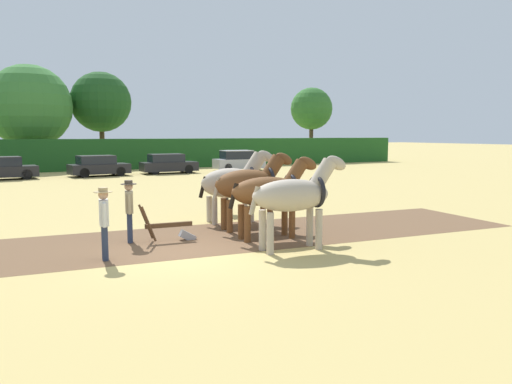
# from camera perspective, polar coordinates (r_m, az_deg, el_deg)

# --- Properties ---
(ground_plane) EXTENTS (240.00, 240.00, 0.00)m
(ground_plane) POSITION_cam_1_polar(r_m,az_deg,el_deg) (12.51, -8.26, -6.82)
(ground_plane) COLOR tan
(plowed_furrow_strip) EXTENTS (22.92, 5.67, 0.01)m
(plowed_furrow_strip) POSITION_cam_1_polar(r_m,az_deg,el_deg) (13.65, -13.29, -5.78)
(plowed_furrow_strip) COLOR brown
(plowed_furrow_strip) RESTS_ON ground
(hedgerow) EXTENTS (65.30, 1.54, 2.50)m
(hedgerow) POSITION_cam_1_polar(r_m,az_deg,el_deg) (41.78, -21.73, 3.92)
(hedgerow) COLOR #1E511E
(hedgerow) RESTS_ON ground
(tree_left) EXTENTS (6.83, 6.83, 8.57)m
(tree_left) POSITION_cam_1_polar(r_m,az_deg,el_deg) (45.66, -24.47, 8.90)
(tree_left) COLOR #423323
(tree_left) RESTS_ON ground
(tree_center_left) EXTENTS (5.36, 5.36, 8.42)m
(tree_center_left) POSITION_cam_1_polar(r_m,az_deg,el_deg) (47.53, -17.32, 9.77)
(tree_center_left) COLOR #4C3823
(tree_center_left) RESTS_ON ground
(tree_center) EXTENTS (4.53, 4.53, 7.88)m
(tree_center) POSITION_cam_1_polar(r_m,az_deg,el_deg) (55.20, 6.36, 9.42)
(tree_center) COLOR #423323
(tree_center) RESTS_ON ground
(draft_horse_lead_left) EXTENTS (2.77, 0.99, 2.43)m
(draft_horse_lead_left) POSITION_cam_1_polar(r_m,az_deg,el_deg) (12.47, 4.51, -0.39)
(draft_horse_lead_left) COLOR #B2A38E
(draft_horse_lead_left) RESTS_ON ground
(draft_horse_lead_right) EXTENTS (2.75, 0.98, 2.34)m
(draft_horse_lead_right) POSITION_cam_1_polar(r_m,az_deg,el_deg) (13.78, 1.68, 0.08)
(draft_horse_lead_right) COLOR brown
(draft_horse_lead_right) RESTS_ON ground
(draft_horse_trail_left) EXTENTS (2.69, 1.09, 2.40)m
(draft_horse_trail_left) POSITION_cam_1_polar(r_m,az_deg,el_deg) (15.10, -0.67, 0.88)
(draft_horse_trail_left) COLOR brown
(draft_horse_trail_left) RESTS_ON ground
(draft_horse_trail_right) EXTENTS (2.72, 1.16, 2.43)m
(draft_horse_trail_right) POSITION_cam_1_polar(r_m,az_deg,el_deg) (16.46, -2.59, 1.14)
(draft_horse_trail_right) COLOR #B2A38E
(draft_horse_trail_right) RESTS_ON ground
(plow) EXTENTS (1.55, 0.49, 1.13)m
(plow) POSITION_cam_1_polar(r_m,az_deg,el_deg) (13.78, -9.43, -4.25)
(plow) COLOR #4C331E
(plow) RESTS_ON ground
(farmer_at_plow) EXTENTS (0.42, 0.64, 1.68)m
(farmer_at_plow) POSITION_cam_1_polar(r_m,az_deg,el_deg) (13.74, -14.29, -1.60)
(farmer_at_plow) COLOR #28334C
(farmer_at_plow) RESTS_ON ground
(farmer_beside_team) EXTENTS (0.50, 0.47, 1.61)m
(farmer_beside_team) POSITION_cam_1_polar(r_m,az_deg,el_deg) (18.23, -3.51, 0.43)
(farmer_beside_team) COLOR #38332D
(farmer_beside_team) RESTS_ON ground
(farmer_onlooker_left) EXTENTS (0.42, 0.65, 1.68)m
(farmer_onlooker_left) POSITION_cam_1_polar(r_m,az_deg,el_deg) (11.98, -16.98, -2.85)
(farmer_onlooker_left) COLOR #28334C
(farmer_onlooker_left) RESTS_ON ground
(parked_car_left) EXTENTS (4.06, 2.17, 1.46)m
(parked_car_left) POSITION_cam_1_polar(r_m,az_deg,el_deg) (35.57, -26.96, 2.40)
(parked_car_left) COLOR black
(parked_car_left) RESTS_ON ground
(parked_car_center_left) EXTENTS (4.12, 2.26, 1.42)m
(parked_car_center_left) POSITION_cam_1_polar(r_m,az_deg,el_deg) (36.07, -17.58, 2.84)
(parked_car_center_left) COLOR black
(parked_car_center_left) RESTS_ON ground
(parked_car_center) EXTENTS (4.06, 1.73, 1.43)m
(parked_car_center) POSITION_cam_1_polar(r_m,az_deg,el_deg) (37.39, -10.01, 3.18)
(parked_car_center) COLOR black
(parked_car_center) RESTS_ON ground
(parked_car_center_right) EXTENTS (4.04, 2.09, 1.60)m
(parked_car_center_right) POSITION_cam_1_polar(r_m,az_deg,el_deg) (39.94, -2.04, 3.59)
(parked_car_center_right) COLOR #A8A8B2
(parked_car_center_right) RESTS_ON ground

